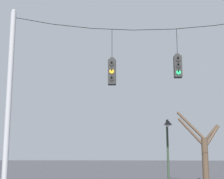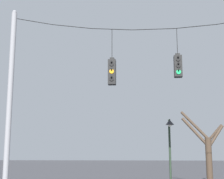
% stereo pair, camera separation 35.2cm
% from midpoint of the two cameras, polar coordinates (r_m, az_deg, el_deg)
% --- Properties ---
extents(utility_pole_left, '(0.25, 0.25, 8.93)m').
position_cam_midpoint_polar(utility_pole_left, '(16.01, -16.08, -2.31)').
color(utility_pole_left, gray).
rests_on(utility_pole_left, ground_plane).
extents(span_wire, '(12.98, 0.03, 0.80)m').
position_cam_midpoint_polar(span_wire, '(15.86, 7.47, 10.78)').
color(span_wire, black).
extents(traffic_light_near_right_pole, '(0.34, 0.58, 2.56)m').
position_cam_midpoint_polar(traffic_light_near_right_pole, '(15.23, 0.66, 2.96)').
color(traffic_light_near_right_pole, black).
extents(traffic_light_over_intersection, '(0.34, 0.58, 2.24)m').
position_cam_midpoint_polar(traffic_light_over_intersection, '(15.33, 11.56, 3.86)').
color(traffic_light_over_intersection, black).
extents(street_lamp, '(0.47, 0.82, 4.13)m').
position_cam_midpoint_polar(street_lamp, '(19.22, 10.12, -7.91)').
color(street_lamp, '#233323').
rests_on(street_lamp, ground_plane).
extents(bare_tree, '(3.24, 2.38, 5.37)m').
position_cam_midpoint_polar(bare_tree, '(25.02, 15.92, -9.63)').
color(bare_tree, '#423326').
rests_on(bare_tree, ground_plane).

